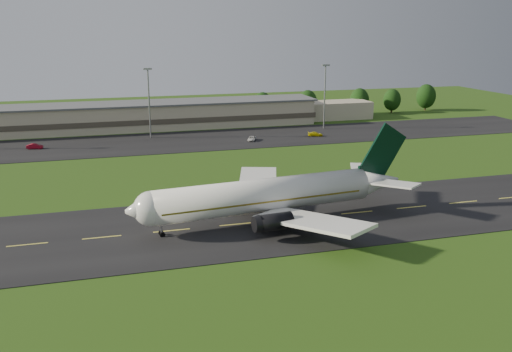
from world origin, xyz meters
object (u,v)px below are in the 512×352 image
object	(u,v)px
light_mast_centre	(149,95)
service_vehicle_b	(35,146)
airliner	(268,195)
light_mast_east	(325,89)
terminal	(149,116)
service_vehicle_d	(315,134)
service_vehicle_c	(252,139)

from	to	relation	value
light_mast_centre	service_vehicle_b	world-z (taller)	light_mast_centre
airliner	light_mast_east	xyz separation A→B (m)	(43.58, 79.91, 8.08)
terminal	light_mast_centre	bearing A→B (deg)	-94.95
service_vehicle_b	light_mast_centre	bearing A→B (deg)	-68.76
service_vehicle_b	terminal	bearing A→B (deg)	-46.30
airliner	service_vehicle_d	distance (m)	77.37
light_mast_centre	service_vehicle_d	world-z (taller)	light_mast_centre
service_vehicle_b	service_vehicle_c	bearing A→B (deg)	-86.94
terminal	light_mast_centre	world-z (taller)	light_mast_centre
service_vehicle_b	service_vehicle_c	distance (m)	59.34
service_vehicle_d	light_mast_east	bearing A→B (deg)	-18.41
light_mast_centre	service_vehicle_c	bearing A→B (deg)	-24.83
terminal	airliner	bearing A→B (deg)	-84.05
terminal	service_vehicle_d	distance (m)	53.89
service_vehicle_b	service_vehicle_d	size ratio (longest dim) A/B	0.96
light_mast_centre	service_vehicle_c	xyz separation A→B (m)	(27.48, -12.71, -12.04)
terminal	service_vehicle_b	bearing A→B (deg)	-144.66
light_mast_centre	airliner	bearing A→B (deg)	-81.87
airliner	light_mast_east	bearing A→B (deg)	55.19
light_mast_centre	light_mast_east	xyz separation A→B (m)	(55.00, 0.00, 0.00)
airliner	light_mast_east	size ratio (longest dim) A/B	2.52
terminal	light_mast_east	world-z (taller)	light_mast_east
terminal	light_mast_east	xyz separation A→B (m)	(53.60, -16.18, 8.75)
terminal	light_mast_centre	distance (m)	18.45
airliner	light_mast_centre	bearing A→B (deg)	91.93
light_mast_centre	service_vehicle_b	size ratio (longest dim) A/B	4.83
airliner	service_vehicle_b	world-z (taller)	airliner
light_mast_east	service_vehicle_c	size ratio (longest dim) A/B	4.70
service_vehicle_d	airliner	bearing A→B (deg)	166.77
airliner	light_mast_east	world-z (taller)	light_mast_east
service_vehicle_c	light_mast_centre	bearing A→B (deg)	-179.53
light_mast_centre	service_vehicle_d	size ratio (longest dim) A/B	4.61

